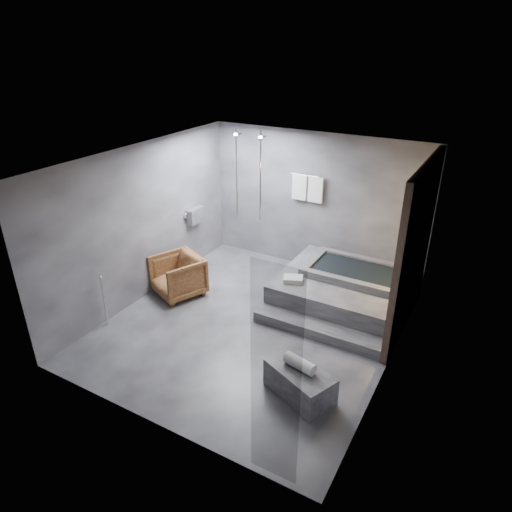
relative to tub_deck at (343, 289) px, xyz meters
The scene contains 7 objects.
room 2.02m from the tub_deck, 118.47° to the right, with size 5.00×5.04×2.82m.
tub_deck is the anchor object (origin of this frame).
tub_step 1.19m from the tub_deck, 90.00° to the right, with size 2.20×0.36×0.18m, color #353538.
concrete_bench 2.60m from the tub_deck, 82.97° to the right, with size 0.94×0.52×0.42m, color #37373A.
driftwood_chair 3.05m from the tub_deck, 155.67° to the right, with size 0.82×0.84×0.77m, color #422310.
rolled_towel 2.60m from the tub_deck, 83.31° to the right, with size 0.16×0.16×0.45m, color white.
deck_towel 0.98m from the tub_deck, 141.29° to the right, with size 0.34×0.25×0.09m, color silver.
Camera 1 is at (3.20, -5.58, 4.42)m, focal length 32.00 mm.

